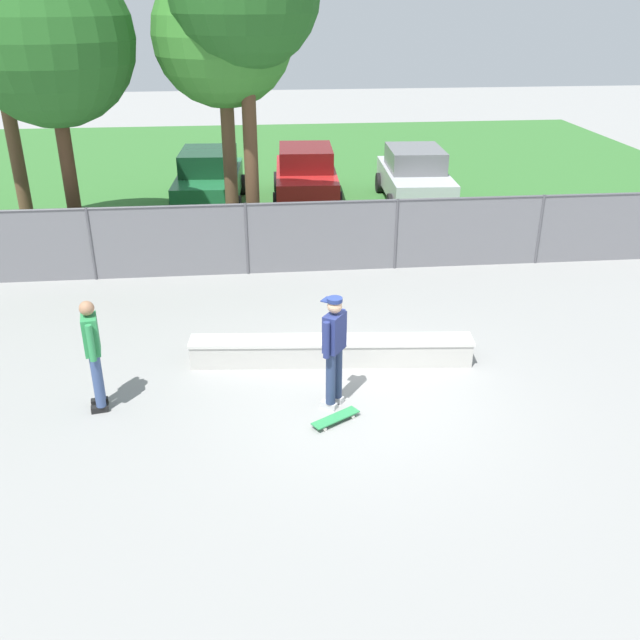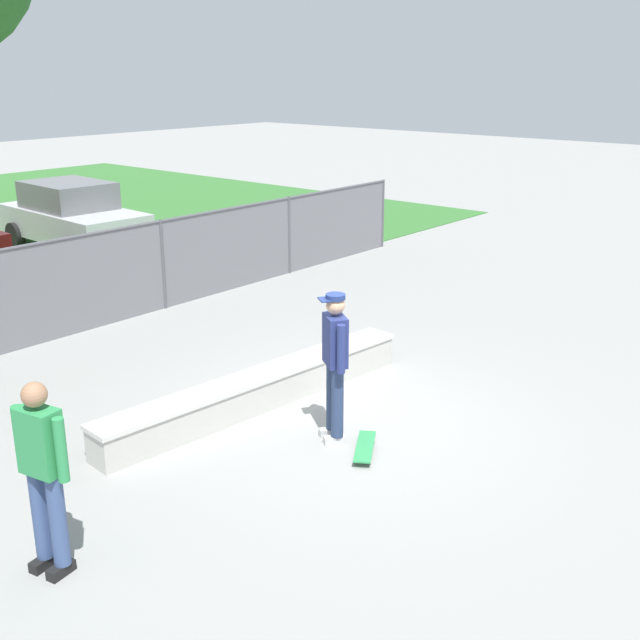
# 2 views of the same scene
# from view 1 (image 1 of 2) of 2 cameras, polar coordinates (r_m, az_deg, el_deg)

# --- Properties ---
(ground_plane) EXTENTS (80.00, 80.00, 0.00)m
(ground_plane) POSITION_cam_1_polar(r_m,az_deg,el_deg) (11.22, 3.24, -6.35)
(ground_plane) COLOR gray
(grass_strip) EXTENTS (29.24, 20.00, 0.02)m
(grass_strip) POSITION_cam_1_polar(r_m,az_deg,el_deg) (26.11, -2.25, 12.21)
(grass_strip) COLOR #336B2D
(grass_strip) RESTS_ON ground
(concrete_ledge) EXTENTS (4.93, 0.90, 0.47)m
(concrete_ledge) POSITION_cam_1_polar(r_m,az_deg,el_deg) (12.08, 0.93, -2.55)
(concrete_ledge) COLOR #B7B5AD
(concrete_ledge) RESTS_ON ground
(skateboarder) EXTENTS (0.43, 0.51, 1.84)m
(skateboarder) POSITION_cam_1_polar(r_m,az_deg,el_deg) (10.49, 1.18, -2.23)
(skateboarder) COLOR beige
(skateboarder) RESTS_ON ground
(skateboard) EXTENTS (0.78, 0.59, 0.09)m
(skateboard) POSITION_cam_1_polar(r_m,az_deg,el_deg) (10.56, 1.30, -8.07)
(skateboard) COLOR #2D8C4C
(skateboard) RESTS_ON ground
(chainlink_fence) EXTENTS (17.31, 0.07, 1.67)m
(chainlink_fence) POSITION_cam_1_polar(r_m,az_deg,el_deg) (15.97, 0.19, 7.14)
(chainlink_fence) COLOR #4C4C51
(chainlink_fence) RESTS_ON ground
(tree_near_right) EXTENTS (3.60, 3.60, 6.82)m
(tree_near_right) POSITION_cam_1_polar(r_m,az_deg,el_deg) (16.58, -21.45, 20.62)
(tree_near_right) COLOR #47301E
(tree_near_right) RESTS_ON ground
(tree_mid) EXTENTS (3.15, 3.15, 6.65)m
(tree_mid) POSITION_cam_1_polar(r_m,az_deg,el_deg) (16.67, -8.00, 22.13)
(tree_mid) COLOR brown
(tree_mid) RESTS_ON ground
(car_green) EXTENTS (2.18, 4.29, 1.66)m
(car_green) POSITION_cam_1_polar(r_m,az_deg,el_deg) (21.64, -9.11, 11.45)
(car_green) COLOR #1E6638
(car_green) RESTS_ON ground
(car_red) EXTENTS (2.18, 4.29, 1.66)m
(car_red) POSITION_cam_1_polar(r_m,az_deg,el_deg) (21.84, -1.17, 11.89)
(car_red) COLOR #B21E1E
(car_red) RESTS_ON ground
(car_silver) EXTENTS (2.18, 4.29, 1.66)m
(car_silver) POSITION_cam_1_polar(r_m,az_deg,el_deg) (21.88, 7.80, 11.68)
(car_silver) COLOR #B7BABF
(car_silver) RESTS_ON ground
(bystander) EXTENTS (0.33, 0.59, 1.82)m
(bystander) POSITION_cam_1_polar(r_m,az_deg,el_deg) (10.97, -18.17, -2.42)
(bystander) COLOR black
(bystander) RESTS_ON ground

